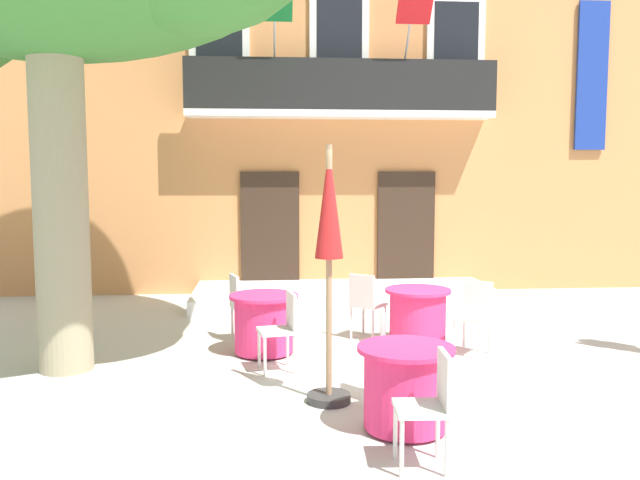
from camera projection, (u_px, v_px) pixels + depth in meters
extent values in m
plane|color=beige|center=(408.00, 366.00, 7.88)|extent=(120.00, 120.00, 0.00)
cube|color=#CC844C|center=(329.00, 105.00, 14.42)|extent=(13.00, 4.00, 7.50)
cube|color=#332319|center=(270.00, 233.00, 12.56)|extent=(1.10, 0.08, 2.30)
cube|color=#332319|center=(406.00, 232.00, 12.78)|extent=(1.10, 0.08, 2.30)
cube|color=silver|center=(219.00, 42.00, 12.13)|extent=(1.10, 0.08, 1.90)
cube|color=black|center=(219.00, 42.00, 12.10)|extent=(0.84, 0.04, 1.60)
cube|color=silver|center=(339.00, 44.00, 12.31)|extent=(1.10, 0.08, 1.90)
cube|color=black|center=(339.00, 44.00, 12.28)|extent=(0.84, 0.04, 1.60)
cube|color=silver|center=(456.00, 46.00, 12.49)|extent=(1.10, 0.08, 1.90)
cube|color=black|center=(456.00, 46.00, 12.46)|extent=(0.84, 0.04, 1.60)
cube|color=silver|center=(341.00, 115.00, 12.16)|extent=(5.60, 0.65, 0.12)
cube|color=black|center=(343.00, 84.00, 11.81)|extent=(5.60, 0.06, 0.90)
cylinder|color=#B2B2B7|center=(275.00, 32.00, 11.74)|extent=(0.04, 0.95, 1.33)
cube|color=#146B2D|center=(275.00, 9.00, 11.27)|extent=(0.60, 0.29, 0.38)
cylinder|color=#B2B2B7|center=(408.00, 35.00, 11.94)|extent=(0.04, 0.95, 1.33)
cube|color=red|center=(414.00, 11.00, 11.46)|extent=(0.60, 0.29, 0.38)
cylinder|color=#47423D|center=(214.00, 103.00, 11.97)|extent=(0.32, 0.32, 0.26)
ellipsoid|color=#4C8E38|center=(213.00, 85.00, 11.94)|extent=(0.42, 0.42, 0.38)
cylinder|color=#995638|center=(341.00, 105.00, 12.16)|extent=(0.29, 0.29, 0.23)
ellipsoid|color=#4C8E38|center=(341.00, 85.00, 12.13)|extent=(0.37, 0.37, 0.48)
cylinder|color=#995638|center=(464.00, 105.00, 12.35)|extent=(0.30, 0.30, 0.26)
ellipsoid|color=#4C8E38|center=(464.00, 88.00, 12.32)|extent=(0.39, 0.39, 0.39)
cube|color=navy|center=(592.00, 76.00, 12.74)|extent=(0.60, 0.06, 2.80)
cube|color=silver|center=(345.00, 295.00, 11.75)|extent=(5.27, 2.12, 0.25)
cylinder|color=gray|center=(61.00, 211.00, 7.56)|extent=(0.61, 0.61, 3.70)
cylinder|color=#E52D66|center=(264.00, 325.00, 8.38)|extent=(0.74, 0.74, 0.68)
cylinder|color=#E52D66|center=(264.00, 296.00, 8.34)|extent=(0.86, 0.86, 0.04)
cylinder|color=#2D2823|center=(264.00, 353.00, 8.41)|extent=(0.44, 0.44, 0.03)
cylinder|color=silver|center=(256.00, 320.00, 9.30)|extent=(0.04, 0.04, 0.45)
cylinder|color=silver|center=(263.00, 326.00, 8.99)|extent=(0.04, 0.04, 0.45)
cylinder|color=silver|center=(232.00, 322.00, 9.17)|extent=(0.04, 0.04, 0.45)
cylinder|color=silver|center=(239.00, 328.00, 8.86)|extent=(0.04, 0.04, 0.45)
cube|color=silver|center=(247.00, 306.00, 9.06)|extent=(0.50, 0.50, 0.04)
cube|color=silver|center=(234.00, 291.00, 8.97)|extent=(0.15, 0.37, 0.42)
cylinder|color=silver|center=(265.00, 357.00, 7.46)|extent=(0.04, 0.04, 0.45)
cylinder|color=silver|center=(259.00, 349.00, 7.79)|extent=(0.04, 0.04, 0.45)
cylinder|color=silver|center=(294.00, 354.00, 7.56)|extent=(0.04, 0.04, 0.45)
cylinder|color=silver|center=(288.00, 347.00, 7.88)|extent=(0.04, 0.04, 0.45)
cube|color=silver|center=(276.00, 331.00, 7.65)|extent=(0.47, 0.47, 0.04)
cube|color=silver|center=(292.00, 310.00, 7.67)|extent=(0.11, 0.38, 0.42)
cylinder|color=#E52D66|center=(406.00, 390.00, 5.88)|extent=(0.74, 0.74, 0.68)
cylinder|color=#E52D66|center=(406.00, 349.00, 5.85)|extent=(0.86, 0.86, 0.04)
cylinder|color=#2D2823|center=(405.00, 428.00, 5.92)|extent=(0.44, 0.44, 0.03)
cylinder|color=silver|center=(416.00, 375.00, 6.80)|extent=(0.04, 0.04, 0.45)
cylinder|color=silver|center=(419.00, 385.00, 6.46)|extent=(0.04, 0.04, 0.45)
cylinder|color=silver|center=(383.00, 374.00, 6.82)|extent=(0.04, 0.04, 0.45)
cylinder|color=silver|center=(384.00, 384.00, 6.48)|extent=(0.04, 0.04, 0.45)
cube|color=silver|center=(401.00, 355.00, 6.62)|extent=(0.45, 0.45, 0.04)
cube|color=silver|center=(383.00, 333.00, 6.61)|extent=(0.09, 0.38, 0.42)
cylinder|color=silver|center=(402.00, 448.00, 4.98)|extent=(0.04, 0.04, 0.45)
cylinder|color=silver|center=(395.00, 431.00, 5.32)|extent=(0.04, 0.04, 0.45)
cylinder|color=silver|center=(447.00, 448.00, 4.99)|extent=(0.04, 0.04, 0.45)
cylinder|color=silver|center=(438.00, 430.00, 5.33)|extent=(0.04, 0.04, 0.45)
cube|color=silver|center=(421.00, 408.00, 5.13)|extent=(0.42, 0.42, 0.04)
cube|color=silver|center=(445.00, 379.00, 5.11)|extent=(0.06, 0.38, 0.42)
cylinder|color=#E52D66|center=(418.00, 318.00, 8.77)|extent=(0.74, 0.74, 0.68)
cylinder|color=#E52D66|center=(418.00, 291.00, 8.73)|extent=(0.86, 0.86, 0.04)
cylinder|color=#2D2823|center=(417.00, 345.00, 8.81)|extent=(0.44, 0.44, 0.03)
cylinder|color=silver|center=(363.00, 318.00, 9.43)|extent=(0.04, 0.04, 0.45)
cylinder|color=silver|center=(385.00, 321.00, 9.25)|extent=(0.04, 0.04, 0.45)
cylinder|color=silver|center=(351.00, 323.00, 9.15)|extent=(0.04, 0.04, 0.45)
cylinder|color=silver|center=(373.00, 326.00, 8.96)|extent=(0.04, 0.04, 0.45)
cube|color=silver|center=(368.00, 305.00, 9.17)|extent=(0.56, 0.56, 0.04)
cube|color=silver|center=(362.00, 290.00, 9.00)|extent=(0.32, 0.27, 0.42)
cylinder|color=silver|center=(480.00, 341.00, 8.14)|extent=(0.04, 0.04, 0.45)
cylinder|color=silver|center=(454.00, 338.00, 8.33)|extent=(0.04, 0.04, 0.45)
cylinder|color=silver|center=(490.00, 336.00, 8.42)|extent=(0.04, 0.04, 0.45)
cylinder|color=silver|center=(464.00, 332.00, 8.61)|extent=(0.04, 0.04, 0.45)
cube|color=silver|center=(472.00, 318.00, 8.35)|extent=(0.56, 0.56, 0.04)
cube|color=silver|center=(478.00, 297.00, 8.47)|extent=(0.32, 0.27, 0.42)
cylinder|color=#997A56|center=(329.00, 276.00, 6.52)|extent=(0.06, 0.06, 2.55)
cylinder|color=#333333|center=(329.00, 398.00, 6.64)|extent=(0.44, 0.44, 0.08)
cone|color=#B21E1E|center=(329.00, 202.00, 6.45)|extent=(0.28, 0.28, 1.10)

